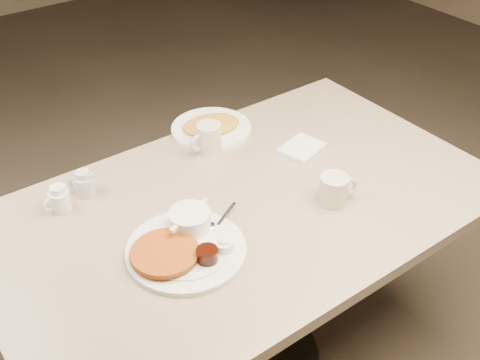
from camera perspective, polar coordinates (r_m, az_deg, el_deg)
diner_table at (r=1.83m, az=0.37°, el=-6.36°), size 1.50×0.90×0.75m
main_plate at (r=1.56m, az=-5.48°, el=-6.19°), size 0.42×0.41×0.07m
coffee_mug_near at (r=1.71m, az=9.24°, el=-0.90°), size 0.13×0.11×0.09m
napkin at (r=1.94m, az=6.10°, el=3.06°), size 0.16×0.14×0.02m
coffee_mug_far at (r=1.91m, az=-3.13°, el=4.10°), size 0.12×0.09×0.10m
creamer_left at (r=1.75m, az=-17.30°, el=-1.79°), size 0.09×0.07×0.08m
creamer_right at (r=1.79m, az=-15.00°, el=-0.36°), size 0.08×0.08×0.08m
hash_plate at (r=2.04m, az=-2.84°, el=5.18°), size 0.34×0.34×0.04m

